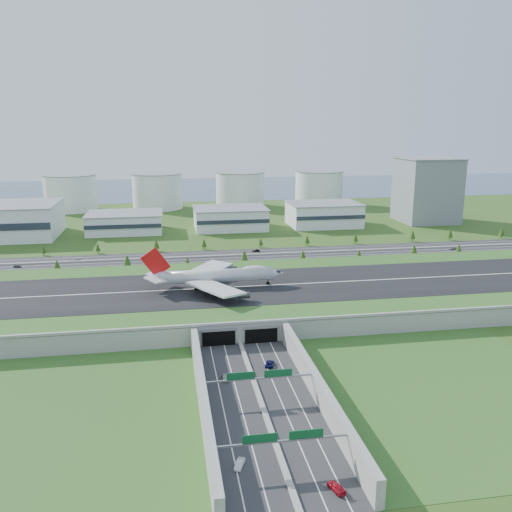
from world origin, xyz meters
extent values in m
plane|color=#245019|center=(0.00, 0.00, 0.00)|extent=(1200.00, 1200.00, 0.00)
cube|color=gray|center=(0.00, 0.00, 4.00)|extent=(520.00, 100.00, 8.00)
cube|color=#28501B|center=(0.00, 0.00, 8.08)|extent=(520.00, 100.00, 0.16)
cube|color=black|center=(0.00, 0.00, 8.22)|extent=(520.00, 58.00, 0.12)
cube|color=silver|center=(0.00, 0.00, 8.30)|extent=(520.00, 0.90, 0.02)
cube|color=gray|center=(0.00, -49.40, 8.60)|extent=(520.00, 1.20, 1.20)
cube|color=#28282B|center=(0.00, -110.00, 0.06)|extent=(34.00, 120.00, 0.12)
cube|color=gray|center=(0.00, -110.00, 0.45)|extent=(1.60, 120.00, 0.90)
cube|color=gray|center=(-18.20, -100.00, 4.00)|extent=(2.40, 100.00, 8.00)
cube|color=gray|center=(18.20, -100.00, 4.00)|extent=(2.40, 100.00, 8.00)
cube|color=black|center=(-8.50, -50.20, 3.20)|extent=(13.00, 1.20, 6.00)
cube|color=black|center=(8.50, -50.20, 3.20)|extent=(13.00, 1.20, 6.00)
cylinder|color=gray|center=(-19.00, -95.00, 3.50)|extent=(0.70, 0.70, 7.00)
cylinder|color=gray|center=(19.00, -95.00, 3.50)|extent=(0.70, 0.70, 7.00)
cube|color=gray|center=(0.00, -95.00, 7.20)|extent=(38.00, 0.50, 0.50)
cube|color=#0C4C23|center=(-6.00, -95.10, 8.60)|extent=(9.00, 0.30, 2.40)
cube|color=#0C4C23|center=(6.00, -95.10, 8.60)|extent=(9.00, 0.30, 2.40)
cylinder|color=gray|center=(-19.00, -130.00, 3.50)|extent=(0.70, 0.70, 7.00)
cylinder|color=gray|center=(19.00, -130.00, 3.50)|extent=(0.70, 0.70, 7.00)
cube|color=gray|center=(0.00, -130.00, 7.20)|extent=(38.00, 0.50, 0.50)
cube|color=#0C4C23|center=(-6.00, -130.10, 8.60)|extent=(9.00, 0.30, 2.40)
cube|color=#0C4C23|center=(6.00, -130.10, 8.60)|extent=(9.00, 0.30, 2.40)
cube|color=#28282B|center=(0.00, 95.00, 0.06)|extent=(560.00, 36.00, 0.12)
cylinder|color=#3D2819|center=(-91.58, 73.00, 1.26)|extent=(0.50, 0.50, 2.52)
cone|color=#1F3C10|center=(-91.58, 73.00, 4.48)|extent=(3.92, 3.92, 5.04)
cylinder|color=#3D2819|center=(-51.23, 73.00, 1.47)|extent=(0.50, 0.50, 2.95)
cone|color=#1F3C10|center=(-51.23, 73.00, 5.24)|extent=(4.58, 4.58, 5.89)
cylinder|color=#3D2819|center=(-15.42, 73.00, 1.01)|extent=(0.50, 0.50, 2.01)
cone|color=#1F3C10|center=(-15.42, 73.00, 3.58)|extent=(3.13, 3.13, 4.02)
cylinder|color=#3D2819|center=(19.72, 73.00, 1.50)|extent=(0.50, 0.50, 3.00)
cone|color=#1F3C10|center=(19.72, 73.00, 5.33)|extent=(4.66, 4.66, 5.99)
cylinder|color=#3D2819|center=(57.11, 73.00, 1.27)|extent=(0.50, 0.50, 2.53)
cone|color=#1F3C10|center=(57.11, 73.00, 4.50)|extent=(3.94, 3.94, 5.07)
cylinder|color=#3D2819|center=(94.20, 73.00, 1.09)|extent=(0.50, 0.50, 2.17)
cone|color=#1F3C10|center=(94.20, 73.00, 3.86)|extent=(3.38, 3.38, 4.34)
cylinder|color=#3D2819|center=(131.82, 73.00, 1.41)|extent=(0.50, 0.50, 2.83)
cone|color=#1F3C10|center=(131.82, 73.00, 5.02)|extent=(4.40, 4.40, 5.65)
cylinder|color=#3D2819|center=(163.57, 73.00, 1.27)|extent=(0.50, 0.50, 2.53)
cone|color=#1F3C10|center=(163.57, 73.00, 4.50)|extent=(3.94, 3.94, 5.06)
cylinder|color=#3D2819|center=(-108.05, 117.00, 1.14)|extent=(0.50, 0.50, 2.28)
cone|color=#1F3C10|center=(-108.05, 117.00, 4.06)|extent=(3.55, 3.55, 4.56)
cylinder|color=#3D2819|center=(-73.30, 117.00, 1.15)|extent=(0.50, 0.50, 2.31)
cone|color=#1F3C10|center=(-73.30, 117.00, 4.10)|extent=(3.59, 3.59, 4.61)
cylinder|color=#3D2819|center=(-34.62, 117.00, 1.36)|extent=(0.50, 0.50, 2.73)
cone|color=#1F3C10|center=(-34.62, 117.00, 4.85)|extent=(4.24, 4.24, 5.45)
cylinder|color=#3D2819|center=(-2.09, 117.00, 1.26)|extent=(0.50, 0.50, 2.52)
cone|color=#1F3C10|center=(-2.09, 117.00, 4.48)|extent=(3.92, 3.92, 5.04)
cylinder|color=#3D2819|center=(37.75, 117.00, 1.12)|extent=(0.50, 0.50, 2.23)
cone|color=#1F3C10|center=(37.75, 117.00, 3.97)|extent=(3.47, 3.47, 4.46)
cylinder|color=#3D2819|center=(71.46, 117.00, 1.25)|extent=(0.50, 0.50, 2.49)
cone|color=#1F3C10|center=(71.46, 117.00, 4.43)|extent=(3.88, 3.88, 4.98)
cylinder|color=#3D2819|center=(107.58, 117.00, 1.26)|extent=(0.50, 0.50, 2.51)
cone|color=#1F3C10|center=(107.58, 117.00, 4.47)|extent=(3.91, 3.91, 5.03)
cylinder|color=#3D2819|center=(151.52, 117.00, 1.44)|extent=(0.50, 0.50, 2.87)
cone|color=#1F3C10|center=(151.52, 117.00, 5.11)|extent=(4.47, 4.47, 5.74)
cylinder|color=#3D2819|center=(181.43, 117.00, 1.44)|extent=(0.50, 0.50, 2.87)
cone|color=#1F3C10|center=(181.43, 117.00, 5.11)|extent=(4.47, 4.47, 5.74)
cylinder|color=#3D2819|center=(223.73, 117.00, 1.37)|extent=(0.50, 0.50, 2.74)
cone|color=#1F3C10|center=(223.73, 117.00, 4.88)|extent=(4.27, 4.27, 5.49)
cube|color=silver|center=(-60.00, 190.00, 7.50)|extent=(58.00, 42.00, 15.00)
cube|color=silver|center=(25.00, 190.00, 8.50)|extent=(58.00, 42.00, 17.00)
cube|color=silver|center=(105.00, 190.00, 9.50)|extent=(58.00, 42.00, 19.00)
cube|color=gray|center=(200.00, 195.00, 27.50)|extent=(46.00, 46.00, 55.00)
cylinder|color=white|center=(-120.00, 310.00, 17.50)|extent=(50.00, 50.00, 35.00)
cylinder|color=white|center=(-35.00, 310.00, 17.50)|extent=(50.00, 50.00, 35.00)
cylinder|color=white|center=(50.00, 310.00, 17.50)|extent=(50.00, 50.00, 35.00)
cylinder|color=white|center=(135.00, 310.00, 17.50)|extent=(50.00, 50.00, 35.00)
cube|color=#354A65|center=(0.00, 480.00, 0.03)|extent=(1200.00, 260.00, 0.06)
cylinder|color=silver|center=(-4.45, 1.18, 13.97)|extent=(54.95, 6.60, 6.28)
cone|color=silver|center=(24.96, 1.00, 13.97)|extent=(7.88, 6.32, 6.28)
cone|color=silver|center=(-33.87, 1.35, 14.36)|extent=(9.84, 6.33, 6.28)
ellipsoid|color=silver|center=(14.21, 1.07, 16.23)|extent=(13.41, 4.97, 3.86)
cube|color=silver|center=(-6.51, -15.48, 12.99)|extent=(26.32, 31.74, 1.55)
cube|color=silver|center=(-6.32, 17.86, 12.99)|extent=(26.53, 31.69, 1.55)
cylinder|color=#38383D|center=(0.15, -10.62, 10.83)|extent=(5.12, 2.97, 2.94)
cylinder|color=#38383D|center=(5.80, -21.44, 10.83)|extent=(5.12, 2.97, 2.94)
cylinder|color=#38383D|center=(0.29, 12.91, 10.83)|extent=(5.12, 2.97, 2.94)
cylinder|color=#38383D|center=(6.07, 23.67, 10.83)|extent=(5.12, 2.97, 2.94)
cube|color=silver|center=(-32.93, -5.03, 15.14)|extent=(10.45, 12.28, 0.59)
cube|color=silver|center=(-32.85, 7.72, 15.14)|extent=(10.53, 12.28, 0.59)
cube|color=red|center=(-32.89, 1.34, 21.81)|extent=(13.98, 0.96, 14.70)
cylinder|color=black|center=(20.88, 1.03, 8.82)|extent=(1.86, 0.69, 1.86)
cylinder|color=black|center=(-8.40, -1.94, 8.82)|extent=(1.86, 0.69, 1.86)
cylinder|color=black|center=(-8.36, 4.34, 8.82)|extent=(1.86, 0.69, 1.86)
cylinder|color=black|center=(-14.28, -1.90, 8.82)|extent=(1.86, 0.69, 1.86)
cylinder|color=black|center=(-14.24, 4.37, 8.82)|extent=(1.86, 0.69, 1.86)
imported|color=#AEADB2|center=(-9.42, -80.11, 0.96)|extent=(2.15, 4.98, 1.67)
imported|color=white|center=(-11.02, -128.69, 0.95)|extent=(3.60, 5.35, 1.67)
imported|color=#0D1144|center=(7.81, -71.79, 0.96)|extent=(4.57, 6.61, 1.68)
imported|color=#A20F1C|center=(10.61, -141.63, 0.97)|extent=(4.05, 6.34, 1.71)
imported|color=#545358|center=(-117.59, 88.01, 0.87)|extent=(4.51, 2.10, 1.49)
imported|color=black|center=(32.31, 104.04, 0.96)|extent=(5.35, 2.73, 1.68)
imported|color=#A5A5A9|center=(168.46, 89.16, 0.93)|extent=(6.24, 3.87, 1.61)
imported|color=white|center=(-85.02, 101.21, 0.79)|extent=(4.81, 2.51, 1.33)
camera|label=1|loc=(-26.97, -249.25, 85.91)|focal=38.00mm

